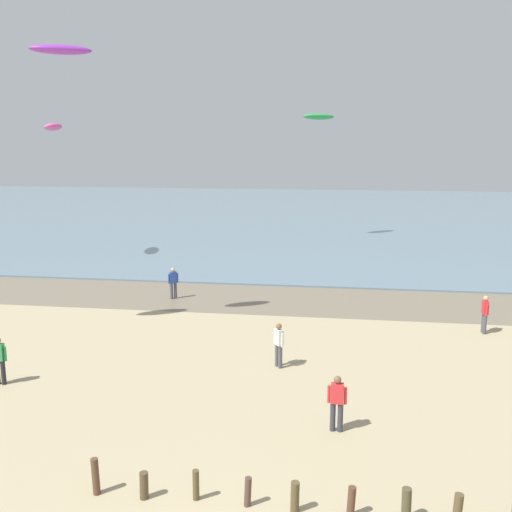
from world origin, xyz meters
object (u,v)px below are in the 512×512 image
person_mid_beach (337,402)px  kite_aloft_7 (61,49)px  person_far_down_beach (173,282)px  kite_aloft_1 (53,127)px  person_nearest_camera (279,344)px  person_left_flank (485,313)px  kite_aloft_8 (319,117)px

person_mid_beach → kite_aloft_7: kite_aloft_7 is taller
person_far_down_beach → kite_aloft_1: bearing=141.0°
person_mid_beach → kite_aloft_1: kite_aloft_1 is taller
person_far_down_beach → kite_aloft_1: 16.18m
person_nearest_camera → kite_aloft_1: bearing=134.6°
person_mid_beach → person_left_flank: bearing=57.1°
person_far_down_beach → person_nearest_camera: bearing=-53.3°
person_nearest_camera → kite_aloft_7: 14.76m
person_nearest_camera → kite_aloft_7: (-9.30, 2.81, 11.12)m
person_left_flank → person_nearest_camera: bearing=-148.7°
kite_aloft_8 → kite_aloft_1: bearing=-5.8°
person_mid_beach → person_left_flank: 11.80m
person_nearest_camera → person_left_flank: (8.60, 5.23, 0.00)m
kite_aloft_1 → kite_aloft_8: kite_aloft_8 is taller
person_nearest_camera → person_mid_beach: same height
person_mid_beach → kite_aloft_7: (-11.49, 7.49, 11.12)m
kite_aloft_8 → kite_aloft_7: bearing=30.5°
person_left_flank → kite_aloft_7: size_ratio=0.69×
person_left_flank → kite_aloft_7: bearing=-172.3°
person_left_flank → kite_aloft_8: kite_aloft_8 is taller
kite_aloft_1 → person_nearest_camera: bearing=-149.0°
kite_aloft_1 → kite_aloft_7: 17.06m
person_nearest_camera → kite_aloft_8: kite_aloft_8 is taller
kite_aloft_7 → person_left_flank: bearing=-19.4°
person_nearest_camera → kite_aloft_1: size_ratio=0.56×
kite_aloft_7 → kite_aloft_8: size_ratio=0.78×
person_nearest_camera → person_mid_beach: 5.17m
kite_aloft_1 → kite_aloft_7: bearing=-165.0°
person_left_flank → person_far_down_beach: size_ratio=1.00×
kite_aloft_1 → kite_aloft_7: (8.07, -14.79, 2.68)m
kite_aloft_1 → kite_aloft_7: size_ratio=1.25×
person_mid_beach → person_left_flank: (6.41, 9.91, 0.00)m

